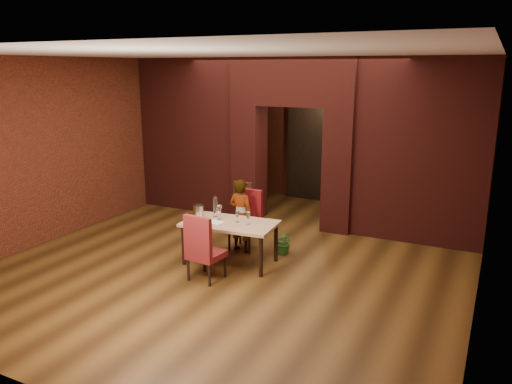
% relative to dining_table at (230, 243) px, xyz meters
% --- Properties ---
extents(floor, '(8.00, 8.00, 0.00)m').
position_rel_dining_table_xyz_m(floor, '(0.07, 0.37, -0.34)').
color(floor, '#4D3113').
rests_on(floor, ground).
extents(ceiling, '(7.00, 8.00, 0.04)m').
position_rel_dining_table_xyz_m(ceiling, '(0.07, 0.37, 2.86)').
color(ceiling, silver).
rests_on(ceiling, ground).
extents(wall_back, '(7.00, 0.04, 3.20)m').
position_rel_dining_table_xyz_m(wall_back, '(0.07, 4.37, 1.26)').
color(wall_back, maroon).
rests_on(wall_back, ground).
extents(wall_front, '(7.00, 0.04, 3.20)m').
position_rel_dining_table_xyz_m(wall_front, '(0.07, -3.63, 1.26)').
color(wall_front, maroon).
rests_on(wall_front, ground).
extents(wall_left, '(0.04, 8.00, 3.20)m').
position_rel_dining_table_xyz_m(wall_left, '(-3.43, 0.37, 1.26)').
color(wall_left, maroon).
rests_on(wall_left, ground).
extents(wall_right, '(0.04, 8.00, 3.20)m').
position_rel_dining_table_xyz_m(wall_right, '(3.57, 0.37, 1.26)').
color(wall_right, maroon).
rests_on(wall_right, ground).
extents(pillar_left, '(0.55, 0.55, 2.30)m').
position_rel_dining_table_xyz_m(pillar_left, '(-0.88, 2.37, 0.81)').
color(pillar_left, maroon).
rests_on(pillar_left, ground).
extents(pillar_right, '(0.55, 0.55, 2.30)m').
position_rel_dining_table_xyz_m(pillar_right, '(1.02, 2.37, 0.81)').
color(pillar_right, maroon).
rests_on(pillar_right, ground).
extents(lintel, '(2.45, 0.55, 0.90)m').
position_rel_dining_table_xyz_m(lintel, '(0.07, 2.37, 2.41)').
color(lintel, maroon).
rests_on(lintel, ground).
extents(wing_wall_left, '(2.28, 0.35, 3.20)m').
position_rel_dining_table_xyz_m(wing_wall_left, '(-2.29, 2.37, 1.26)').
color(wing_wall_left, maroon).
rests_on(wing_wall_left, ground).
extents(wing_wall_right, '(2.28, 0.35, 3.20)m').
position_rel_dining_table_xyz_m(wing_wall_right, '(2.43, 2.37, 1.26)').
color(wing_wall_right, maroon).
rests_on(wing_wall_right, ground).
extents(vent_panel, '(0.40, 0.03, 0.50)m').
position_rel_dining_table_xyz_m(vent_panel, '(-0.88, 2.08, 0.21)').
color(vent_panel, '#AB4F31').
rests_on(vent_panel, ground).
extents(rear_door, '(0.90, 0.08, 2.10)m').
position_rel_dining_table_xyz_m(rear_door, '(-0.33, 4.31, 0.71)').
color(rear_door, black).
rests_on(rear_door, ground).
extents(rear_door_frame, '(1.02, 0.04, 2.22)m').
position_rel_dining_table_xyz_m(rear_door_frame, '(-0.33, 4.27, 0.71)').
color(rear_door_frame, black).
rests_on(rear_door_frame, ground).
extents(dining_table, '(1.50, 0.92, 0.67)m').
position_rel_dining_table_xyz_m(dining_table, '(0.00, 0.00, 0.00)').
color(dining_table, tan).
rests_on(dining_table, ground).
extents(chair_far, '(0.46, 0.46, 1.01)m').
position_rel_dining_table_xyz_m(chair_far, '(-0.09, 0.65, 0.17)').
color(chair_far, maroon).
rests_on(chair_far, ground).
extents(chair_near, '(0.49, 0.49, 1.00)m').
position_rel_dining_table_xyz_m(chair_near, '(-0.01, -0.69, 0.16)').
color(chair_near, maroon).
rests_on(chair_near, ground).
extents(person_seated, '(0.48, 0.34, 1.23)m').
position_rel_dining_table_xyz_m(person_seated, '(-0.10, 0.56, 0.28)').
color(person_seated, white).
rests_on(person_seated, ground).
extents(wine_glass_a, '(0.09, 0.09, 0.23)m').
position_rel_dining_table_xyz_m(wine_glass_a, '(-0.22, 0.05, 0.45)').
color(wine_glass_a, white).
rests_on(wine_glass_a, dining_table).
extents(wine_glass_b, '(0.07, 0.07, 0.18)m').
position_rel_dining_table_xyz_m(wine_glass_b, '(0.10, 0.06, 0.43)').
color(wine_glass_b, silver).
rests_on(wine_glass_b, dining_table).
extents(wine_glass_c, '(0.08, 0.08, 0.19)m').
position_rel_dining_table_xyz_m(wine_glass_c, '(0.30, 0.04, 0.43)').
color(wine_glass_c, white).
rests_on(wine_glass_c, dining_table).
extents(tasting_sheet, '(0.29, 0.23, 0.00)m').
position_rel_dining_table_xyz_m(tasting_sheet, '(-0.22, -0.10, 0.34)').
color(tasting_sheet, white).
rests_on(tasting_sheet, dining_table).
extents(wine_bucket, '(0.17, 0.17, 0.21)m').
position_rel_dining_table_xyz_m(wine_bucket, '(-0.56, -0.02, 0.44)').
color(wine_bucket, '#B7B8BE').
rests_on(wine_bucket, dining_table).
extents(water_bottle, '(0.08, 0.08, 0.34)m').
position_rel_dining_table_xyz_m(water_bottle, '(-0.36, 0.16, 0.51)').
color(water_bottle, white).
rests_on(water_bottle, dining_table).
extents(potted_plant, '(0.37, 0.33, 0.41)m').
position_rel_dining_table_xyz_m(potted_plant, '(0.60, 0.75, -0.13)').
color(potted_plant, '#2D6D27').
rests_on(potted_plant, ground).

